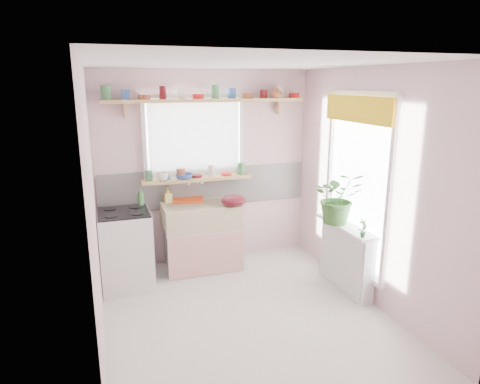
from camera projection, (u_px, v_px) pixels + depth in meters
name	position (u px, v px, depth m)	size (l,w,h in m)	color
room	(274.00, 166.00, 5.08)	(3.20, 3.20, 3.20)	silver
sink_unit	(201.00, 236.00, 5.47)	(0.95, 0.65, 1.11)	white
cooker	(126.00, 249.00, 4.94)	(0.58, 0.58, 0.93)	white
radiator_ledge	(346.00, 256.00, 4.91)	(0.22, 0.95, 0.78)	white
windowsill	(197.00, 179.00, 5.46)	(1.40, 0.22, 0.04)	tan
pine_shelf	(207.00, 100.00, 5.26)	(2.52, 0.24, 0.04)	tan
shelf_crockery	(203.00, 94.00, 5.22)	(2.47, 0.11, 0.12)	#3F7F4C
sill_crockery	(195.00, 173.00, 5.44)	(1.35, 0.11, 0.12)	#3F7F4C
dish_tray	(188.00, 200.00, 5.51)	(0.37, 0.28, 0.04)	#F24715
colander	(234.00, 200.00, 5.28)	(0.31, 0.31, 0.14)	#560E1A
jade_plant	(338.00, 197.00, 4.81)	(0.55, 0.47, 0.61)	#336327
fruit_bowl	(335.00, 219.00, 4.92)	(0.28, 0.28, 0.07)	silver
herb_pot	(363.00, 228.00, 4.40)	(0.11, 0.07, 0.20)	#2B6829
soap_bottle_sink	(168.00, 195.00, 5.41)	(0.09, 0.09, 0.20)	#FBE76F
sill_cup	(162.00, 176.00, 5.25)	(0.13, 0.13, 0.11)	white
sill_bowl	(184.00, 176.00, 5.34)	(0.22, 0.22, 0.07)	#355DAE
shelf_vase	(276.00, 92.00, 5.45)	(0.15, 0.15, 0.15)	#A45132
cooker_bottle	(141.00, 196.00, 5.07)	(0.08, 0.08, 0.21)	#3D7A3F
fruit	(335.00, 214.00, 4.92)	(0.20, 0.14, 0.10)	orange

